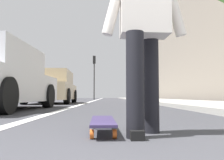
# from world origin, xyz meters

# --- Properties ---
(ground_plane) EXTENTS (80.00, 80.00, 0.00)m
(ground_plane) POSITION_xyz_m (10.00, 0.00, 0.00)
(ground_plane) COLOR #38383D
(lane_stripe_white) EXTENTS (52.00, 0.16, 0.01)m
(lane_stripe_white) POSITION_xyz_m (20.00, 1.21, 0.00)
(lane_stripe_white) COLOR silver
(lane_stripe_white) RESTS_ON ground
(sidewalk_curb) EXTENTS (52.00, 3.20, 0.12)m
(sidewalk_curb) POSITION_xyz_m (18.00, -3.28, 0.06)
(sidewalk_curb) COLOR #9E9B93
(sidewalk_curb) RESTS_ON ground
(building_facade) EXTENTS (40.00, 1.20, 10.70)m
(building_facade) POSITION_xyz_m (22.00, -6.02, 5.35)
(building_facade) COLOR gray
(building_facade) RESTS_ON ground
(skateboard) EXTENTS (0.85, 0.23, 0.11)m
(skateboard) POSITION_xyz_m (1.55, 0.19, 0.09)
(skateboard) COLOR orange
(skateboard) RESTS_ON ground
(skater_person) EXTENTS (0.47, 0.72, 1.64)m
(skater_person) POSITION_xyz_m (1.41, -0.16, 0.94)
(skater_person) COLOR black
(skater_person) RESTS_ON ground
(parked_car_mid) EXTENTS (4.41, 2.06, 1.49)m
(parked_car_mid) POSITION_xyz_m (10.50, 2.73, 0.72)
(parked_car_mid) COLOR tan
(parked_car_mid) RESTS_ON ground
(traffic_light) EXTENTS (0.33, 0.28, 4.55)m
(traffic_light) POSITION_xyz_m (24.21, 1.61, 3.13)
(traffic_light) COLOR #2D2D2D
(traffic_light) RESTS_ON ground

